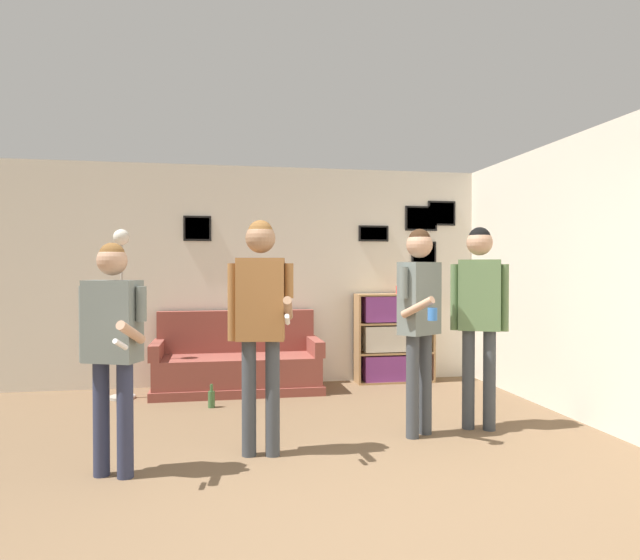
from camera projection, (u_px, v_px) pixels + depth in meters
name	position (u px, v px, depth m)	size (l,w,h in m)	color
ground_plane	(367.00, 540.00, 2.99)	(20.00, 20.00, 0.00)	brown
wall_back	(281.00, 275.00, 7.15)	(7.51, 0.08, 2.70)	silver
wall_right	(570.00, 277.00, 5.50)	(0.06, 6.62, 2.70)	silver
couch	(238.00, 365.00, 6.66)	(1.93, 0.80, 0.92)	brown
bookshelf	(394.00, 338.00, 7.20)	(0.99, 0.30, 1.12)	#A87F51
floor_lamp	(122.00, 292.00, 6.25)	(0.28, 0.28, 1.87)	#ADA89E
person_player_foreground_left	(112.00, 334.00, 3.89)	(0.47, 0.55, 1.61)	#2D334C
person_player_foreground_center	(261.00, 309.00, 4.32)	(0.49, 0.52, 1.80)	#3D4247
person_watcher_holding_cup	(420.00, 308.00, 4.84)	(0.43, 0.58, 1.77)	#3D4247
person_spectator_near_bookshelf	(479.00, 304.00, 5.04)	(0.46, 0.34, 1.80)	#3D4247
bottle_on_floor	(211.00, 398.00, 5.86)	(0.07, 0.07, 0.24)	#3D6638
drinking_cup	(399.00, 290.00, 7.20)	(0.08, 0.08, 0.10)	red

